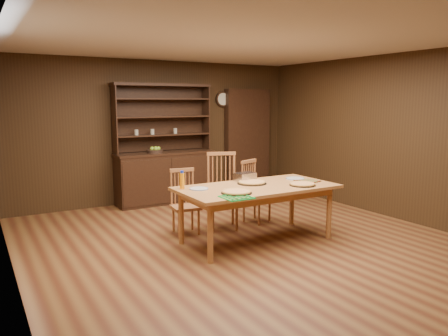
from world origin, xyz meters
TOP-DOWN VIEW (x-y plane):
  - floor at (0.00, 0.00)m, footprint 6.00×6.00m
  - room_shell at (0.00, 0.00)m, footprint 6.00×6.00m
  - china_hutch at (-0.00, 2.75)m, footprint 1.84×0.52m
  - doorway at (1.90, 2.90)m, footprint 1.00×0.18m
  - wall_clock at (1.35, 2.96)m, footprint 0.30×0.05m
  - dining_table at (0.17, 0.02)m, footprint 2.09×1.05m
  - chair_left at (-0.50, 0.86)m, footprint 0.41×0.40m
  - chair_center at (0.12, 0.85)m, footprint 0.58×0.57m
  - chair_right at (0.68, 0.86)m, footprint 0.50×0.49m
  - pizza_left at (-0.31, -0.24)m, footprint 0.38×0.38m
  - pizza_right at (0.71, -0.26)m, footprint 0.35×0.35m
  - pizza_center at (0.20, 0.19)m, footprint 0.40×0.40m
  - cooling_rack at (-0.44, -0.45)m, footprint 0.34×0.34m
  - plate_left at (-0.60, 0.21)m, footprint 0.24×0.24m
  - plate_right at (0.94, 0.17)m, footprint 0.26×0.26m
  - foil_dish at (0.25, 0.44)m, footprint 0.31×0.24m
  - juice_bottle at (-0.77, 0.34)m, footprint 0.06×0.06m
  - pot_holder_a at (0.99, -0.09)m, footprint 0.26×0.26m
  - pot_holder_b at (0.93, 0.10)m, footprint 0.22×0.22m
  - fruit_bowl at (-0.21, 2.69)m, footprint 0.29×0.29m

SIDE VIEW (x-z plane):
  - floor at x=0.00m, z-range 0.00..0.00m
  - chair_left at x=-0.50m, z-range 0.02..0.94m
  - chair_right at x=0.68m, z-range 0.03..0.99m
  - chair_center at x=0.12m, z-range 0.04..1.15m
  - china_hutch at x=0.00m, z-range -0.49..1.68m
  - dining_table at x=0.17m, z-range 0.30..1.05m
  - cooling_rack at x=-0.44m, z-range 0.75..0.76m
  - pot_holder_b at x=0.93m, z-range 0.75..0.76m
  - pot_holder_a at x=0.99m, z-range 0.75..0.77m
  - plate_right at x=0.94m, z-range 0.75..0.77m
  - plate_left at x=-0.60m, z-range 0.75..0.77m
  - pizza_center at x=0.20m, z-range 0.75..0.79m
  - pizza_left at x=-0.31m, z-range 0.75..0.79m
  - pizza_right at x=0.71m, z-range 0.75..0.79m
  - foil_dish at x=0.25m, z-range 0.75..0.86m
  - juice_bottle at x=-0.77m, z-range 0.74..0.98m
  - fruit_bowl at x=-0.21m, z-range 0.92..1.04m
  - doorway at x=1.90m, z-range 0.00..2.10m
  - room_shell at x=0.00m, z-range -1.42..4.58m
  - wall_clock at x=1.35m, z-range 1.75..2.05m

